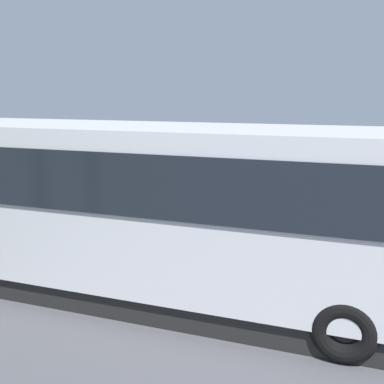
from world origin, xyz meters
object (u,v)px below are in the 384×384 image
(spectator_left, at_px, (203,220))
(tour_bus, at_px, (155,213))
(stunt_motorcycle, at_px, (159,174))
(spectator_far_left, at_px, (248,226))
(spectator_centre, at_px, (159,212))
(traffic_cone, at_px, (197,194))
(parked_motorcycle_silver, at_px, (100,234))

(spectator_left, bearing_deg, tour_bus, 83.48)
(spectator_left, distance_m, stunt_motorcycle, 6.19)
(tour_bus, distance_m, spectator_far_left, 2.52)
(spectator_far_left, height_order, stunt_motorcycle, stunt_motorcycle)
(spectator_centre, bearing_deg, tour_bus, 112.82)
(stunt_motorcycle, bearing_deg, spectator_centre, 114.04)
(spectator_far_left, relative_size, traffic_cone, 2.63)
(spectator_left, bearing_deg, parked_motorcycle_silver, 5.99)
(spectator_far_left, xyz_separation_m, spectator_left, (1.04, -0.01, 0.04))
(spectator_far_left, relative_size, spectator_left, 0.97)
(stunt_motorcycle, distance_m, traffic_cone, 1.55)
(traffic_cone, bearing_deg, tour_bus, 103.84)
(spectator_left, bearing_deg, traffic_cone, -69.27)
(stunt_motorcycle, bearing_deg, parked_motorcycle_silver, 98.92)
(tour_bus, relative_size, stunt_motorcycle, 5.41)
(spectator_far_left, bearing_deg, spectator_centre, -8.27)
(spectator_left, bearing_deg, spectator_centre, -14.53)
(spectator_left, distance_m, parked_motorcycle_silver, 2.63)
(spectator_far_left, bearing_deg, stunt_motorcycle, -49.34)
(stunt_motorcycle, height_order, traffic_cone, stunt_motorcycle)
(spectator_centre, bearing_deg, parked_motorcycle_silver, 24.35)
(parked_motorcycle_silver, distance_m, traffic_cone, 5.96)
(tour_bus, height_order, parked_motorcycle_silver, tour_bus)
(tour_bus, bearing_deg, stunt_motorcycle, -66.36)
(spectator_centre, bearing_deg, traffic_cone, -80.46)
(spectator_left, relative_size, parked_motorcycle_silver, 0.84)
(spectator_left, distance_m, spectator_centre, 1.29)
(tour_bus, distance_m, traffic_cone, 8.10)
(tour_bus, relative_size, spectator_left, 5.80)
(spectator_far_left, height_order, parked_motorcycle_silver, spectator_far_left)
(tour_bus, bearing_deg, spectator_centre, -67.18)
(spectator_far_left, height_order, spectator_centre, spectator_centre)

